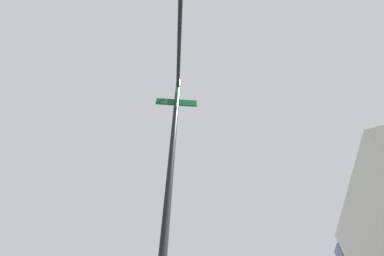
% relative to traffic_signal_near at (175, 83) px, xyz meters
% --- Properties ---
extents(traffic_signal_near, '(2.83, 1.88, 6.21)m').
position_rel_traffic_signal_near_xyz_m(traffic_signal_near, '(0.00, 0.00, 0.00)').
color(traffic_signal_near, black).
rests_on(traffic_signal_near, ground_plane).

